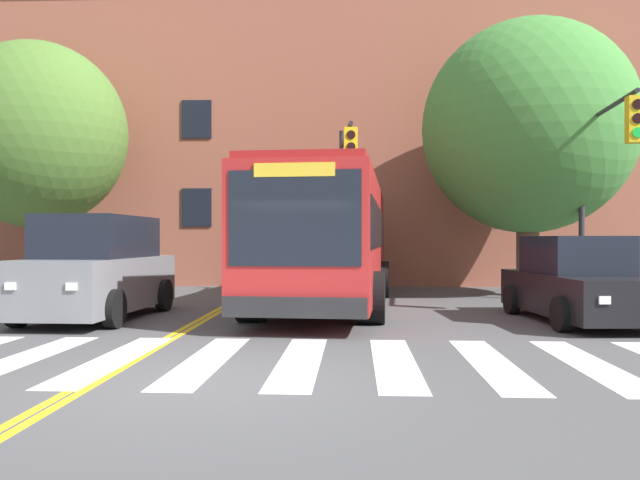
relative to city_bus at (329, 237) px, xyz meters
name	(u,v)px	position (x,y,z in m)	size (l,w,h in m)	color
ground_plane	(204,383)	(-1.26, -8.72, -1.78)	(120.00, 120.00, 0.00)	#4C4C4F
crosswalk	(253,360)	(-0.88, -7.35, -1.78)	(12.57, 3.99, 0.01)	white
lane_line_yellow_inner	(260,286)	(-2.69, 6.65, -1.78)	(0.12, 36.00, 0.01)	gold
lane_line_yellow_outer	(264,286)	(-2.53, 6.65, -1.78)	(0.12, 36.00, 0.01)	gold
city_bus	(329,237)	(0.00, 0.00, 0.00)	(3.59, 11.14, 3.29)	#B22323
car_grey_near_lane	(99,270)	(-4.93, -2.78, -0.73)	(2.29, 4.83, 2.22)	slate
car_black_far_lane	(577,283)	(5.24, -2.93, -0.98)	(2.26, 4.62, 1.78)	black
traffic_light_near_corner	(602,163)	(6.82, -0.30, 1.84)	(0.57, 4.09, 5.39)	#28282D
traffic_light_overhead	(345,179)	(0.43, 1.80, 1.67)	(0.49, 4.06, 5.13)	#28282D
street_tree_curbside_large	(528,128)	(5.99, 3.13, 3.34)	(7.51, 7.65, 8.37)	brown
street_tree_curbside_small	(35,135)	(-9.69, 3.84, 3.33)	(6.98, 6.35, 8.15)	#4C3D2D
building_facade	(352,143)	(0.71, 10.25, 4.03)	(43.13, 7.32, 11.60)	#9E5642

